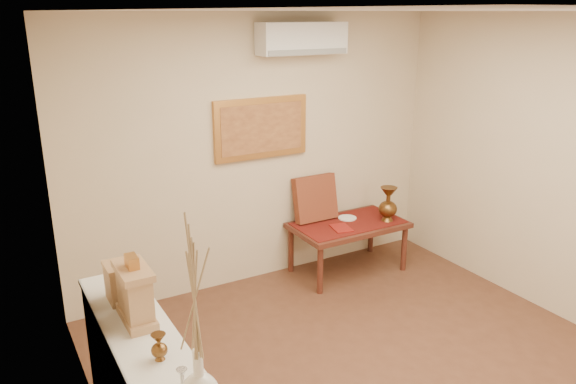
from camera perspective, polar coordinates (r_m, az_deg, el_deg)
ceiling at (r=3.62m, az=14.04°, el=17.46°), size 4.50×4.50×0.00m
wall_back at (r=5.64m, az=-2.82°, el=4.06°), size 4.00×0.02×2.70m
wall_left at (r=3.00m, az=-17.74°, el=-9.66°), size 0.02×4.50×2.70m
white_vase at (r=2.37m, az=-9.32°, el=-13.49°), size 0.19×0.19×0.98m
brass_urn_small at (r=3.04m, az=-12.99°, el=-14.72°), size 0.09×0.09×0.19m
table_cloth at (r=6.00m, az=6.17°, el=-3.13°), size 1.14×0.59×0.01m
brass_urn_tall at (r=6.04m, az=10.15°, el=-0.85°), size 0.20×0.20×0.45m
plate at (r=6.11m, az=6.04°, el=-2.64°), size 0.20×0.20×0.01m
menu at (r=5.83m, az=5.43°, el=-3.66°), size 0.23×0.28×0.01m
cushion at (r=5.98m, az=2.78°, el=-0.63°), size 0.48×0.20×0.50m
mantel_clock at (r=3.38m, az=-15.26°, el=-9.90°), size 0.17×0.36×0.41m
wooden_chest at (r=3.66m, az=-16.70°, el=-8.74°), size 0.16×0.21×0.24m
low_table at (r=6.03m, az=6.15°, el=-3.74°), size 1.20×0.70×0.55m
painting at (r=5.56m, az=-2.74°, el=6.50°), size 1.00×0.06×0.60m
ac_unit at (r=5.56m, az=1.45°, el=15.33°), size 0.90×0.25×0.30m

